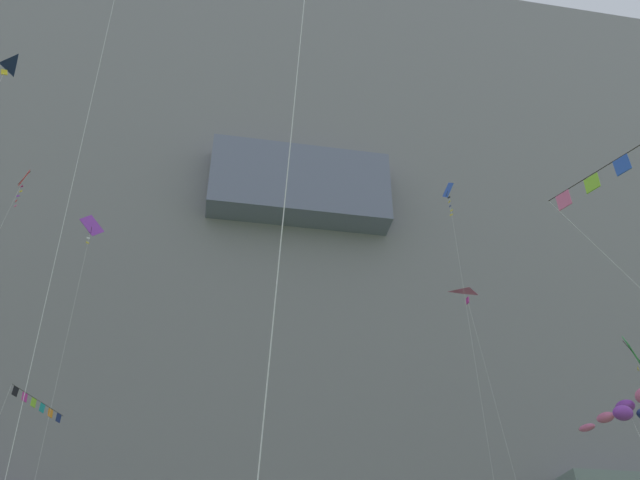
% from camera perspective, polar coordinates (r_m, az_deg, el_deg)
% --- Properties ---
extents(cliff_face, '(180.00, 25.59, 73.76)m').
position_cam_1_polar(cliff_face, '(68.50, -3.21, -3.55)').
color(cliff_face, gray).
rests_on(cliff_face, ground).
extents(kite_diamond_upper_right, '(2.30, 5.09, 32.19)m').
position_cam_1_polar(kite_diamond_upper_right, '(49.66, -24.02, 3.83)').
color(kite_diamond_upper_right, red).
rests_on(kite_diamond_upper_right, ground).
extents(kite_diamond_upper_mid, '(2.32, 5.70, 20.57)m').
position_cam_1_polar(kite_diamond_upper_mid, '(46.17, 25.06, -9.01)').
color(kite_diamond_upper_mid, green).
rests_on(kite_diamond_upper_mid, ground).
extents(kite_delta_near_cliff, '(2.27, 3.32, 25.06)m').
position_cam_1_polar(kite_delta_near_cliff, '(47.71, 12.63, -5.02)').
color(kite_delta_near_cliff, pink).
rests_on(kite_delta_near_cliff, ground).
extents(kite_diamond_mid_right, '(1.79, 3.64, 28.73)m').
position_cam_1_polar(kite_diamond_mid_right, '(46.49, -18.91, -0.17)').
color(kite_diamond_mid_right, purple).
rests_on(kite_diamond_mid_right, ground).
extents(kite_windsock_low_left, '(3.47, 10.16, 16.70)m').
position_cam_1_polar(kite_windsock_low_left, '(44.49, 24.39, -12.58)').
color(kite_windsock_low_left, pink).
rests_on(kite_windsock_low_left, ground).
extents(kite_banner_far_right, '(3.54, 4.33, 14.91)m').
position_cam_1_polar(kite_banner_far_right, '(39.32, -23.15, -13.57)').
color(kite_banner_far_right, black).
rests_on(kite_banner_far_right, ground).
extents(kite_diamond_far_left, '(0.80, 3.35, 35.07)m').
position_cam_1_polar(kite_diamond_far_left, '(51.90, 10.90, 2.93)').
color(kite_diamond_far_left, blue).
rests_on(kite_diamond_far_left, ground).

